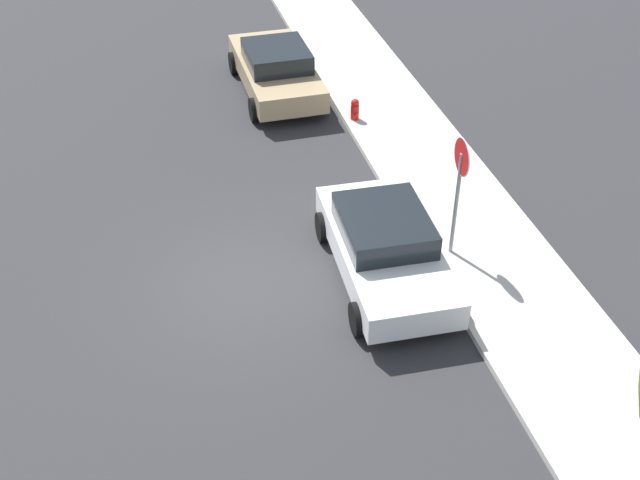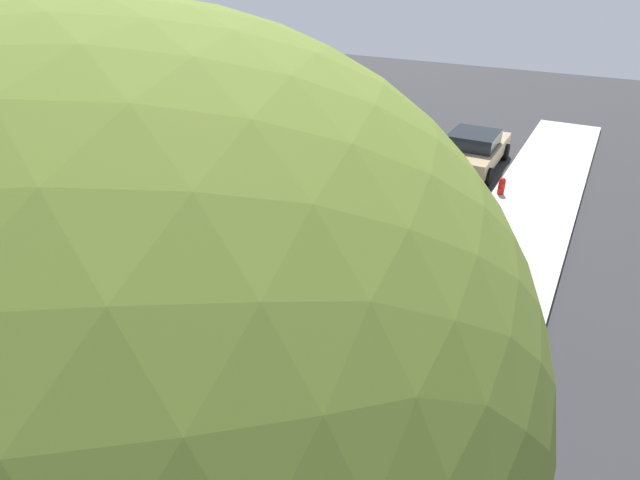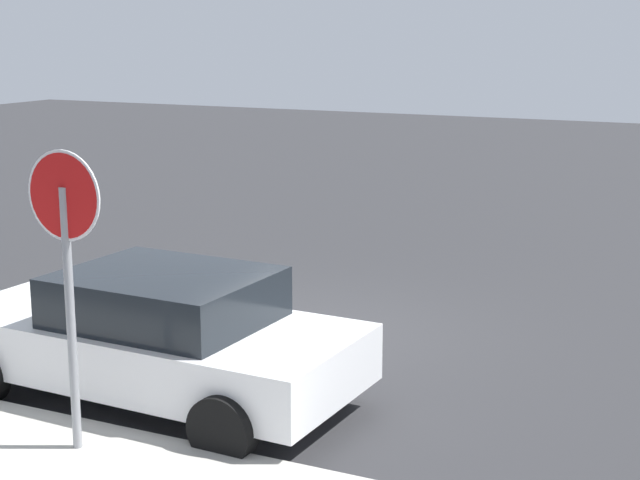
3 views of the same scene
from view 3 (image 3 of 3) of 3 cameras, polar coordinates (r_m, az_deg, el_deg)
ground_plane at (r=12.38m, az=-0.69°, el=-5.48°), size 60.00×60.00×0.00m
stop_sign at (r=8.57m, az=-14.51°, el=-0.67°), size 0.78×0.08×2.79m
parked_car_white at (r=10.17m, az=-9.54°, el=-5.46°), size 4.39×2.23×1.38m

